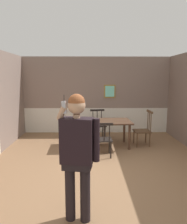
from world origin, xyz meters
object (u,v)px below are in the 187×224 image
(dining_table, at_px, (101,124))
(chair_by_doorway, at_px, (143,130))
(person_figure, at_px, (78,149))
(chair_at_table_head, at_px, (104,139))
(chair_near_window, at_px, (98,124))

(dining_table, bearing_deg, chair_by_doorway, 2.81)
(dining_table, bearing_deg, person_figure, -97.96)
(chair_at_table_head, bearing_deg, person_figure, -103.09)
(chair_by_doorway, distance_m, person_figure, 3.78)
(chair_by_doorway, bearing_deg, chair_near_window, 56.25)
(dining_table, distance_m, chair_at_table_head, 0.86)
(chair_near_window, xyz_separation_m, chair_by_doorway, (1.30, -0.77, 0.01))
(chair_near_window, distance_m, person_figure, 4.16)
(chair_near_window, bearing_deg, chair_at_table_head, 85.71)
(chair_near_window, relative_size, chair_by_doorway, 0.90)
(chair_near_window, height_order, person_figure, person_figure)
(person_figure, bearing_deg, chair_at_table_head, -92.54)
(dining_table, relative_size, chair_near_window, 1.90)
(chair_at_table_head, bearing_deg, chair_by_doorway, 34.79)
(dining_table, relative_size, chair_by_doorway, 1.72)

